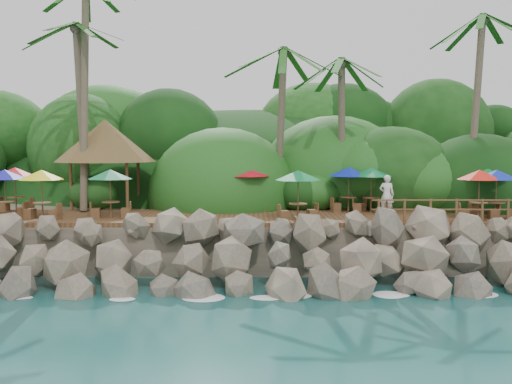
{
  "coord_description": "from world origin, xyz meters",
  "views": [
    {
      "loc": [
        -0.12,
        -20.34,
        5.61
      ],
      "look_at": [
        0.0,
        6.0,
        3.4
      ],
      "focal_mm": 40.06,
      "sensor_mm": 36.0,
      "label": 1
    }
  ],
  "objects": [
    {
      "name": "waiter",
      "position": [
        6.15,
        6.33,
        3.24
      ],
      "size": [
        0.78,
        0.63,
        1.88
      ],
      "primitive_type": "imported",
      "rotation": [
        0.0,
        0.0,
        2.85
      ],
      "color": "white",
      "rests_on": "terrace"
    },
    {
      "name": "seawall",
      "position": [
        0.0,
        2.0,
        1.15
      ],
      "size": [
        29.0,
        4.0,
        2.3
      ],
      "primitive_type": null,
      "color": "gray",
      "rests_on": "ground"
    },
    {
      "name": "railing",
      "position": [
        7.94,
        3.65,
        2.91
      ],
      "size": [
        6.1,
        0.1,
        1.0
      ],
      "color": "brown",
      "rests_on": "terrace"
    },
    {
      "name": "ground",
      "position": [
        0.0,
        0.0,
        0.0
      ],
      "size": [
        140.0,
        140.0,
        0.0
      ],
      "primitive_type": "plane",
      "color": "#19514F",
      "rests_on": "ground"
    },
    {
      "name": "foam_line",
      "position": [
        0.0,
        0.3,
        0.03
      ],
      "size": [
        25.2,
        0.8,
        0.06
      ],
      "color": "white",
      "rests_on": "ground"
    },
    {
      "name": "palms",
      "position": [
        2.58,
        8.78,
        11.45
      ],
      "size": [
        30.64,
        7.06,
        12.66
      ],
      "color": "brown",
      "rests_on": "ground"
    },
    {
      "name": "terrace",
      "position": [
        0.0,
        6.0,
        2.2
      ],
      "size": [
        26.0,
        5.0,
        0.2
      ],
      "primitive_type": "cube",
      "color": "brown",
      "rests_on": "land_base"
    },
    {
      "name": "land_base",
      "position": [
        0.0,
        16.0,
        1.05
      ],
      "size": [
        32.0,
        25.2,
        2.1
      ],
      "primitive_type": "cube",
      "color": "gray",
      "rests_on": "ground"
    },
    {
      "name": "jungle_hill",
      "position": [
        0.0,
        23.5,
        0.0
      ],
      "size": [
        44.8,
        28.0,
        15.4
      ],
      "primitive_type": "ellipsoid",
      "color": "#143811",
      "rests_on": "ground"
    },
    {
      "name": "jungle_foliage",
      "position": [
        0.0,
        15.0,
        0.0
      ],
      "size": [
        44.0,
        16.0,
        12.0
      ],
      "primitive_type": null,
      "color": "#143811",
      "rests_on": "ground"
    },
    {
      "name": "dining_clusters",
      "position": [
        0.37,
        6.02,
        4.11
      ],
      "size": [
        24.81,
        5.22,
        2.18
      ],
      "color": "brown",
      "rests_on": "terrace"
    },
    {
      "name": "palapa",
      "position": [
        -7.85,
        9.55,
        5.79
      ],
      "size": [
        5.27,
        5.27,
        4.6
      ],
      "color": "brown",
      "rests_on": "ground"
    }
  ]
}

